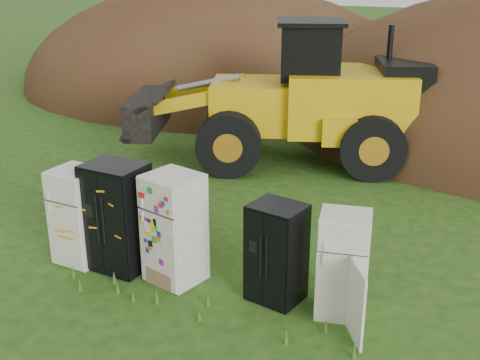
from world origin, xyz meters
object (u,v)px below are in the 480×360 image
(fridge_sticker, at_px, (175,228))
(fridge_black_right, at_px, (277,253))
(fridge_leftmost, at_px, (79,216))
(fridge_black_side, at_px, (118,217))
(fridge_open_door, at_px, (343,265))
(wheel_loader, at_px, (272,93))

(fridge_sticker, xyz_separation_m, fridge_black_right, (1.79, 0.03, -0.13))
(fridge_sticker, relative_size, fridge_black_right, 1.16)
(fridge_leftmost, relative_size, fridge_black_side, 0.90)
(fridge_open_door, bearing_deg, fridge_black_side, 171.31)
(fridge_leftmost, xyz_separation_m, fridge_open_door, (4.78, -0.01, -0.04))
(fridge_sticker, xyz_separation_m, wheel_loader, (-0.48, 6.61, 0.91))
(fridge_black_side, relative_size, wheel_loader, 0.25)
(fridge_open_door, xyz_separation_m, wheel_loader, (-3.33, 6.62, 1.03))
(fridge_black_right, bearing_deg, wheel_loader, 123.78)
(fridge_black_right, bearing_deg, fridge_open_door, 12.97)
(fridge_black_side, height_order, fridge_open_door, fridge_black_side)
(fridge_open_door, bearing_deg, wheel_loader, 108.68)
(fridge_leftmost, distance_m, fridge_sticker, 1.93)
(fridge_sticker, height_order, wheel_loader, wheel_loader)
(fridge_leftmost, distance_m, fridge_black_side, 0.80)
(fridge_sticker, relative_size, wheel_loader, 0.25)
(fridge_open_door, distance_m, wheel_loader, 7.48)
(fridge_leftmost, relative_size, wheel_loader, 0.23)
(fridge_sticker, distance_m, wheel_loader, 6.69)
(fridge_leftmost, distance_m, fridge_black_right, 3.71)
(fridge_black_side, distance_m, fridge_black_right, 2.92)
(fridge_black_side, distance_m, fridge_sticker, 1.13)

